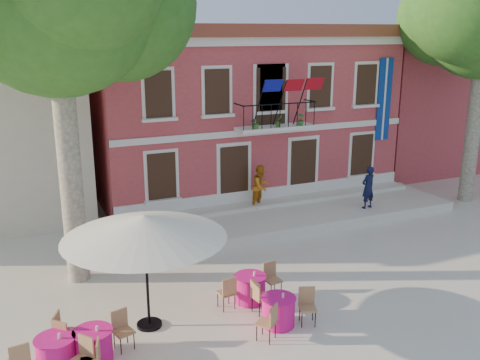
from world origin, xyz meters
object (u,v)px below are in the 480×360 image
Objects in this scene: pedestrian_navy at (368,187)px; cafe_table_3 at (250,287)px; patio_umbrella at (144,227)px; cafe_table_2 at (56,352)px; cafe_table_1 at (278,310)px; cafe_table_0 at (93,344)px; pedestrian_orange at (261,187)px.

cafe_table_3 is at bearing 21.26° from pedestrian_navy.
patio_umbrella is 3.37m from cafe_table_2.
pedestrian_navy is 0.94× the size of cafe_table_1.
patio_umbrella reaches higher than cafe_table_0.
pedestrian_orange is at bearing 61.99° from cafe_table_3.
cafe_table_2 is at bearing 178.45° from cafe_table_0.
cafe_table_1 is at bearing -140.91° from pedestrian_orange.
pedestrian_orange is at bearing 46.18° from patio_umbrella.
patio_umbrella is at bearing 14.01° from pedestrian_navy.
patio_umbrella reaches higher than cafe_table_2.
pedestrian_orange is 0.91× the size of cafe_table_3.
patio_umbrella is 2.31× the size of pedestrian_navy.
pedestrian_orange is at bearing 41.07° from cafe_table_2.
cafe_table_0 is 0.98× the size of cafe_table_1.
pedestrian_navy is at bearing 25.15° from patio_umbrella.
pedestrian_navy reaches higher than cafe_table_3.
cafe_table_1 is (-3.28, -7.84, -0.76)m from pedestrian_orange.
cafe_table_3 is at bearing 95.51° from cafe_table_1.
cafe_table_1 is (4.53, -0.30, 0.00)m from cafe_table_0.
patio_umbrella reaches higher than cafe_table_3.
cafe_table_0 is (-11.75, -5.78, -0.74)m from pedestrian_navy.
cafe_table_3 is at bearing -146.19° from pedestrian_orange.
pedestrian_orange is 10.89m from cafe_table_0.
pedestrian_navy is 8.74m from cafe_table_3.
pedestrian_orange is 11.47m from cafe_table_2.
patio_umbrella is 2.17× the size of cafe_table_1.
patio_umbrella is 11.41m from pedestrian_navy.
cafe_table_1 and cafe_table_2 have the same top height.
cafe_table_1 is at bearing 28.96° from pedestrian_navy.
pedestrian_orange reaches higher than cafe_table_3.
patio_umbrella is at bearing -177.19° from cafe_table_3.
pedestrian_navy is at bearing 32.39° from cafe_table_3.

